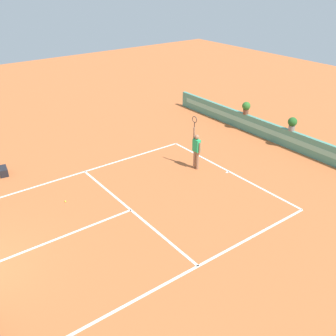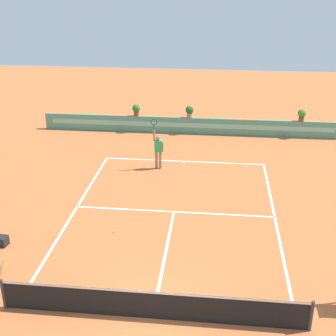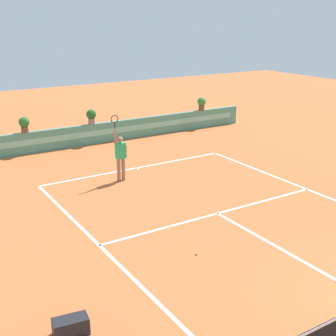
{
  "view_description": "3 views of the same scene",
  "coord_description": "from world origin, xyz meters",
  "px_view_note": "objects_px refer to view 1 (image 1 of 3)",
  "views": [
    {
      "loc": [
        11.32,
        -0.24,
        8.64
      ],
      "look_at": [
        -0.49,
        8.63,
        1.0
      ],
      "focal_mm": 41.63,
      "sensor_mm": 36.0,
      "label": 1
    },
    {
      "loc": [
        1.59,
        -10.42,
        9.27
      ],
      "look_at": [
        -0.49,
        8.63,
        1.0
      ],
      "focal_mm": 49.59,
      "sensor_mm": 36.0,
      "label": 2
    },
    {
      "loc": [
        -8.57,
        -4.35,
        6.04
      ],
      "look_at": [
        -0.49,
        8.63,
        1.0
      ],
      "focal_mm": 49.61,
      "sensor_mm": 36.0,
      "label": 3
    }
  ],
  "objects_px": {
    "tennis_player": "(196,148)",
    "tennis_ball_near_baseline": "(65,201)",
    "gear_bag": "(3,171)",
    "potted_plant_centre": "(292,123)",
    "potted_plant_left": "(246,107)"
  },
  "relations": [
    {
      "from": "potted_plant_left",
      "to": "tennis_ball_near_baseline",
      "type": "bearing_deg",
      "value": -84.5
    },
    {
      "from": "tennis_ball_near_baseline",
      "to": "potted_plant_centre",
      "type": "relative_size",
      "value": 0.09
    },
    {
      "from": "gear_bag",
      "to": "potted_plant_left",
      "type": "xyz_separation_m",
      "value": [
        2.84,
        13.15,
        1.23
      ]
    },
    {
      "from": "tennis_player",
      "to": "potted_plant_left",
      "type": "height_order",
      "value": "tennis_player"
    },
    {
      "from": "tennis_player",
      "to": "tennis_ball_near_baseline",
      "type": "distance_m",
      "value": 6.45
    },
    {
      "from": "gear_bag",
      "to": "tennis_ball_near_baseline",
      "type": "distance_m",
      "value": 4.2
    },
    {
      "from": "tennis_player",
      "to": "gear_bag",
      "type": "bearing_deg",
      "value": -122.74
    },
    {
      "from": "tennis_player",
      "to": "potted_plant_centre",
      "type": "height_order",
      "value": "tennis_player"
    },
    {
      "from": "potted_plant_centre",
      "to": "tennis_player",
      "type": "bearing_deg",
      "value": -102.1
    },
    {
      "from": "gear_bag",
      "to": "tennis_ball_near_baseline",
      "type": "relative_size",
      "value": 10.29
    },
    {
      "from": "gear_bag",
      "to": "tennis_player",
      "type": "bearing_deg",
      "value": 57.26
    },
    {
      "from": "gear_bag",
      "to": "tennis_ball_near_baseline",
      "type": "height_order",
      "value": "gear_bag"
    },
    {
      "from": "gear_bag",
      "to": "potted_plant_left",
      "type": "height_order",
      "value": "potted_plant_left"
    },
    {
      "from": "tennis_ball_near_baseline",
      "to": "potted_plant_left",
      "type": "relative_size",
      "value": 0.09
    },
    {
      "from": "tennis_ball_near_baseline",
      "to": "potted_plant_centre",
      "type": "xyz_separation_m",
      "value": [
        2.1,
        11.84,
        1.38
      ]
    }
  ]
}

